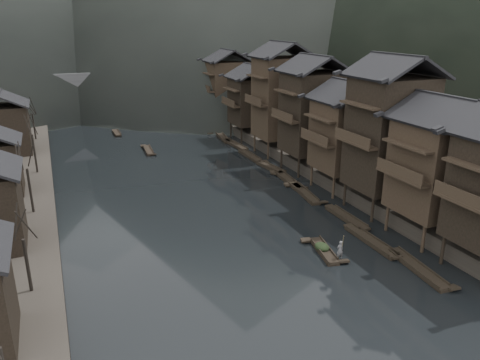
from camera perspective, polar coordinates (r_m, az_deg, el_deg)
water at (r=39.30m, az=2.13°, el=-10.32°), size 300.00×300.00×0.00m
right_bank at (r=88.48m, az=12.20°, el=6.63°), size 40.00×200.00×1.80m
stilt_houses at (r=60.33m, az=9.75°, el=8.98°), size 9.00×67.60×16.53m
bare_trees at (r=50.70m, az=-24.54°, el=2.07°), size 3.49×63.33×6.97m
moored_sampans at (r=61.72m, az=4.14°, el=1.00°), size 2.86×61.87×0.47m
midriver_boats at (r=89.65m, az=-15.22°, el=6.10°), size 9.01×38.20×0.45m
stone_bridge at (r=105.06m, az=-14.57°, el=10.70°), size 40.00×6.00×9.00m
hero_sampan at (r=41.76m, az=10.18°, el=-8.44°), size 2.07×5.36×0.44m
cargo_heap at (r=41.65m, az=10.00°, el=-7.60°), size 1.16×1.52×0.70m
boatman at (r=40.14m, az=12.12°, el=-8.04°), size 0.62×0.42×1.68m
bamboo_pole at (r=39.19m, az=12.61°, el=-4.70°), size 1.61×2.33×3.35m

